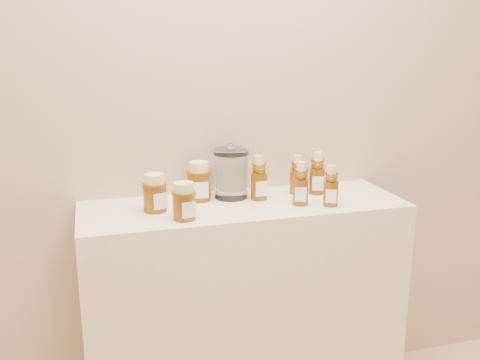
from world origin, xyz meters
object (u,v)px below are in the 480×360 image
object	(u,v)px
honey_jar_left	(155,193)
bear_bottle_front_left	(301,181)
display_table	(244,313)
bear_bottle_back_left	(259,175)
glass_canister	(231,171)

from	to	relation	value
honey_jar_left	bear_bottle_front_left	bearing A→B (deg)	-27.17
display_table	bear_bottle_front_left	bearing A→B (deg)	-18.01
bear_bottle_back_left	glass_canister	world-z (taller)	glass_canister
display_table	bear_bottle_back_left	size ratio (longest dim) A/B	6.22
honey_jar_left	glass_canister	size ratio (longest dim) A/B	0.65
bear_bottle_back_left	bear_bottle_front_left	distance (m)	0.16
honey_jar_left	glass_canister	bearing A→B (deg)	-3.47
glass_canister	honey_jar_left	bearing A→B (deg)	-163.57
glass_canister	bear_bottle_front_left	bearing A→B (deg)	-35.03
bear_bottle_back_left	honey_jar_left	xyz separation A→B (m)	(-0.40, -0.04, -0.03)
display_table	honey_jar_left	world-z (taller)	honey_jar_left
bear_bottle_front_left	glass_canister	world-z (taller)	glass_canister
bear_bottle_back_left	honey_jar_left	bearing A→B (deg)	-174.13
honey_jar_left	display_table	bearing A→B (deg)	-20.41
bear_bottle_front_left	honey_jar_left	distance (m)	0.53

